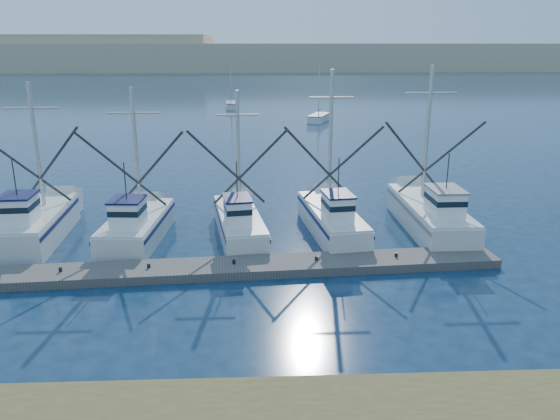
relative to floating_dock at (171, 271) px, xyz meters
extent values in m
plane|color=#0D2339|center=(6.22, -5.92, -0.21)|extent=(500.00, 500.00, 0.00)
cube|color=#57524E|center=(0.00, 0.00, 0.00)|extent=(31.99, 4.36, 0.43)
cube|color=tan|center=(6.22, 204.08, 4.79)|extent=(360.00, 60.00, 10.00)
cube|color=silver|center=(-8.05, 5.17, 0.57)|extent=(3.09, 7.75, 1.56)
cube|color=white|center=(-8.05, 3.22, 2.09)|extent=(1.65, 1.94, 1.50)
cylinder|color=#B7B2A8|center=(-8.05, 6.47, 4.83)|extent=(0.22, 0.22, 6.97)
cube|color=silver|center=(-2.53, 4.93, 0.44)|extent=(3.14, 7.31, 1.30)
cube|color=white|center=(-2.53, 3.10, 1.84)|extent=(1.65, 1.85, 1.50)
cylinder|color=#B7B2A8|center=(-2.53, 6.15, 4.57)|extent=(0.22, 0.22, 6.97)
cube|color=silver|center=(3.11, 5.30, 0.42)|extent=(3.36, 8.12, 1.26)
cube|color=white|center=(3.11, 3.28, 1.80)|extent=(1.55, 2.09, 1.50)
cylinder|color=#B7B2A8|center=(3.11, 6.65, 4.44)|extent=(0.22, 0.22, 6.77)
cube|color=silver|center=(8.38, 5.41, 0.49)|extent=(3.27, 8.31, 1.40)
cube|color=white|center=(8.38, 3.34, 1.94)|extent=(1.55, 2.12, 1.50)
cylinder|color=#B7B2A8|center=(8.38, 6.79, 5.06)|extent=(0.22, 0.22, 7.74)
cube|color=silver|center=(14.21, 5.96, 0.55)|extent=(2.83, 9.22, 1.52)
cube|color=white|center=(14.21, 3.61, 2.06)|extent=(1.61, 2.26, 1.50)
cylinder|color=#B7B2A8|center=(14.21, 7.53, 5.21)|extent=(0.22, 0.22, 7.79)
cube|color=silver|center=(12.85, 51.42, 0.24)|extent=(3.70, 5.62, 0.90)
cylinder|color=#B7B2A8|center=(12.85, 51.72, 4.29)|extent=(0.12, 0.12, 7.20)
cube|color=silver|center=(0.09, 67.68, 0.24)|extent=(1.92, 5.75, 0.90)
cylinder|color=#B7B2A8|center=(0.09, 67.98, 4.29)|extent=(0.12, 0.12, 7.20)
camera|label=1|loc=(4.12, -24.01, 10.38)|focal=35.00mm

